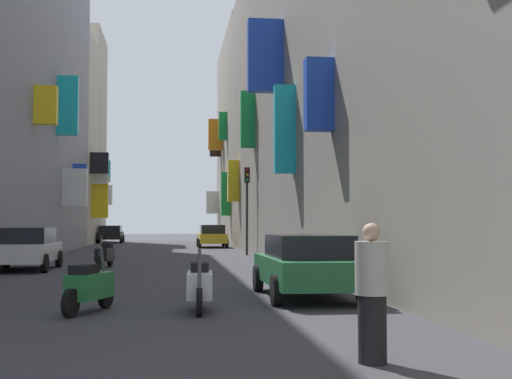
{
  "coord_description": "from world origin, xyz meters",
  "views": [
    {
      "loc": [
        0.87,
        -2.02,
        1.56
      ],
      "look_at": [
        4.31,
        25.49,
        2.96
      ],
      "focal_mm": 47.49,
      "sensor_mm": 36.0,
      "label": 1
    }
  ],
  "objects_px": {
    "scooter_white": "(200,285)",
    "pedestrian_near_left": "(372,294)",
    "parked_car_green": "(307,264)",
    "parked_car_white": "(25,248)",
    "scooter_green": "(89,286)",
    "scooter_black": "(105,254)",
    "traffic_light_near_corner": "(247,195)",
    "parked_car_black": "(111,234)",
    "parked_car_yellow": "(212,236)"
  },
  "relations": [
    {
      "from": "scooter_white",
      "to": "pedestrian_near_left",
      "type": "distance_m",
      "value": 5.05
    },
    {
      "from": "parked_car_green",
      "to": "parked_car_white",
      "type": "bearing_deg",
      "value": 128.89
    },
    {
      "from": "parked_car_white",
      "to": "scooter_white",
      "type": "distance_m",
      "value": 12.65
    },
    {
      "from": "scooter_green",
      "to": "pedestrian_near_left",
      "type": "distance_m",
      "value": 6.02
    },
    {
      "from": "scooter_white",
      "to": "parked_car_green",
      "type": "bearing_deg",
      "value": 39.19
    },
    {
      "from": "scooter_black",
      "to": "traffic_light_near_corner",
      "type": "relative_size",
      "value": 0.41
    },
    {
      "from": "scooter_black",
      "to": "traffic_light_near_corner",
      "type": "bearing_deg",
      "value": 55.21
    },
    {
      "from": "scooter_black",
      "to": "scooter_white",
      "type": "xyz_separation_m",
      "value": [
        2.84,
        -12.39,
        0.0
      ]
    },
    {
      "from": "parked_car_black",
      "to": "parked_car_green",
      "type": "height_order",
      "value": "parked_car_black"
    },
    {
      "from": "scooter_white",
      "to": "parked_car_white",
      "type": "bearing_deg",
      "value": 115.18
    },
    {
      "from": "traffic_light_near_corner",
      "to": "scooter_white",
      "type": "bearing_deg",
      "value": -98.63
    },
    {
      "from": "parked_car_green",
      "to": "scooter_white",
      "type": "bearing_deg",
      "value": -140.81
    },
    {
      "from": "parked_car_black",
      "to": "pedestrian_near_left",
      "type": "bearing_deg",
      "value": -81.63
    },
    {
      "from": "scooter_white",
      "to": "scooter_green",
      "type": "distance_m",
      "value": 1.93
    },
    {
      "from": "parked_car_white",
      "to": "parked_car_green",
      "type": "relative_size",
      "value": 0.98
    },
    {
      "from": "parked_car_green",
      "to": "scooter_white",
      "type": "relative_size",
      "value": 2.29
    },
    {
      "from": "parked_car_green",
      "to": "scooter_white",
      "type": "height_order",
      "value": "parked_car_green"
    },
    {
      "from": "parked_car_black",
      "to": "parked_car_green",
      "type": "distance_m",
      "value": 42.43
    },
    {
      "from": "scooter_white",
      "to": "pedestrian_near_left",
      "type": "relative_size",
      "value": 1.17
    },
    {
      "from": "parked_car_green",
      "to": "scooter_green",
      "type": "bearing_deg",
      "value": -156.37
    },
    {
      "from": "scooter_green",
      "to": "pedestrian_near_left",
      "type": "xyz_separation_m",
      "value": [
        3.67,
        -4.77,
        0.31
      ]
    },
    {
      "from": "parked_car_white",
      "to": "parked_car_yellow",
      "type": "relative_size",
      "value": 0.93
    },
    {
      "from": "parked_car_yellow",
      "to": "scooter_green",
      "type": "bearing_deg",
      "value": -97.2
    },
    {
      "from": "parked_car_white",
      "to": "parked_car_yellow",
      "type": "height_order",
      "value": "parked_car_yellow"
    },
    {
      "from": "scooter_white",
      "to": "parked_car_black",
      "type": "bearing_deg",
      "value": 97.03
    },
    {
      "from": "scooter_white",
      "to": "pedestrian_near_left",
      "type": "xyz_separation_m",
      "value": [
        1.73,
        -4.74,
        0.31
      ]
    },
    {
      "from": "parked_car_green",
      "to": "traffic_light_near_corner",
      "type": "relative_size",
      "value": 0.97
    },
    {
      "from": "parked_car_green",
      "to": "scooter_black",
      "type": "height_order",
      "value": "parked_car_green"
    },
    {
      "from": "scooter_green",
      "to": "parked_car_white",
      "type": "bearing_deg",
      "value": 106.8
    },
    {
      "from": "parked_car_white",
      "to": "parked_car_black",
      "type": "bearing_deg",
      "value": 90.0
    },
    {
      "from": "parked_car_black",
      "to": "pedestrian_near_left",
      "type": "xyz_separation_m",
      "value": [
        7.11,
        -48.36,
        0.04
      ]
    },
    {
      "from": "scooter_white",
      "to": "traffic_light_near_corner",
      "type": "relative_size",
      "value": 0.42
    },
    {
      "from": "parked_car_yellow",
      "to": "scooter_black",
      "type": "relative_size",
      "value": 2.46
    },
    {
      "from": "parked_car_green",
      "to": "scooter_white",
      "type": "distance_m",
      "value": 3.01
    },
    {
      "from": "parked_car_black",
      "to": "pedestrian_near_left",
      "type": "relative_size",
      "value": 2.5
    },
    {
      "from": "parked_car_white",
      "to": "scooter_black",
      "type": "bearing_deg",
      "value": 20.41
    },
    {
      "from": "scooter_white",
      "to": "pedestrian_near_left",
      "type": "height_order",
      "value": "pedestrian_near_left"
    },
    {
      "from": "parked_car_black",
      "to": "scooter_black",
      "type": "height_order",
      "value": "parked_car_black"
    },
    {
      "from": "parked_car_black",
      "to": "scooter_green",
      "type": "xyz_separation_m",
      "value": [
        3.44,
        -43.59,
        -0.27
      ]
    },
    {
      "from": "scooter_green",
      "to": "scooter_white",
      "type": "bearing_deg",
      "value": -0.92
    },
    {
      "from": "pedestrian_near_left",
      "to": "traffic_light_near_corner",
      "type": "bearing_deg",
      "value": 86.75
    },
    {
      "from": "parked_car_white",
      "to": "parked_car_black",
      "type": "height_order",
      "value": "parked_car_white"
    },
    {
      "from": "parked_car_black",
      "to": "parked_car_green",
      "type": "relative_size",
      "value": 0.93
    },
    {
      "from": "scooter_green",
      "to": "traffic_light_near_corner",
      "type": "distance_m",
      "value": 21.81
    },
    {
      "from": "parked_car_white",
      "to": "scooter_black",
      "type": "height_order",
      "value": "parked_car_white"
    },
    {
      "from": "parked_car_yellow",
      "to": "parked_car_green",
      "type": "relative_size",
      "value": 1.06
    },
    {
      "from": "parked_car_black",
      "to": "traffic_light_near_corner",
      "type": "xyz_separation_m",
      "value": [
        8.58,
        -22.54,
        2.21
      ]
    },
    {
      "from": "parked_car_black",
      "to": "scooter_black",
      "type": "relative_size",
      "value": 2.17
    },
    {
      "from": "parked_car_white",
      "to": "traffic_light_near_corner",
      "type": "relative_size",
      "value": 0.95
    },
    {
      "from": "parked_car_white",
      "to": "scooter_black",
      "type": "xyz_separation_m",
      "value": [
        2.54,
        0.94,
        -0.29
      ]
    }
  ]
}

